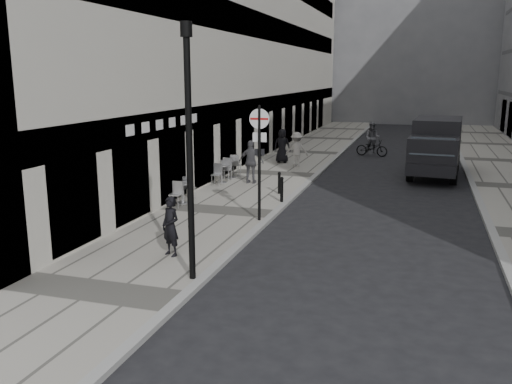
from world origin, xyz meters
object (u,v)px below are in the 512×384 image
sign_post (259,148)px  panel_van (436,144)px  cyclist (372,143)px  walking_man (171,226)px  lamppost (189,142)px

sign_post → panel_van: sign_post is taller
sign_post → cyclist: (2.11, 16.44, -1.72)m
panel_van → sign_post: bearing=-113.2°
walking_man → sign_post: size_ratio=0.42×
sign_post → panel_van: 12.22m
panel_van → walking_man: bearing=-110.4°
walking_man → lamppost: (1.20, -1.36, 2.43)m
cyclist → panel_van: bearing=-47.2°
panel_van → cyclist: panel_van is taller
lamppost → walking_man: bearing=131.5°
walking_man → lamppost: lamppost is taller
lamppost → cyclist: (2.11, 21.88, -2.55)m
sign_post → panel_van: size_ratio=0.63×
walking_man → cyclist: size_ratio=0.78×
lamppost → cyclist: 22.13m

